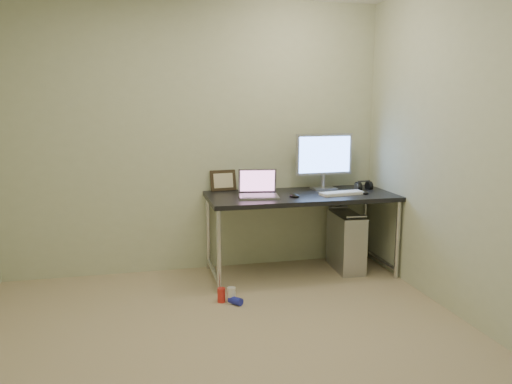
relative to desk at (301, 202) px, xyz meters
name	(u,v)px	position (x,y,z in m)	size (l,w,h in m)	color
floor	(231,355)	(-0.90, -1.38, -0.68)	(3.50, 3.50, 0.00)	tan
wall_back	(196,138)	(-0.90, 0.37, 0.57)	(3.50, 0.02, 2.50)	beige
wall_right	(489,151)	(0.85, -1.38, 0.57)	(0.02, 3.50, 2.50)	beige
desk	(301,202)	(0.00, 0.00, 0.00)	(1.70, 0.74, 0.75)	black
tower_computer	(346,241)	(0.47, 0.02, -0.41)	(0.25, 0.53, 0.57)	#AEAFB3
cable_a	(330,221)	(0.42, 0.32, -0.28)	(0.01, 0.01, 0.70)	black
cable_b	(339,223)	(0.51, 0.30, -0.30)	(0.01, 0.01, 0.72)	black
can_red	(221,295)	(-0.82, -0.52, -0.62)	(0.06, 0.06, 0.12)	red
can_white	(231,295)	(-0.75, -0.55, -0.61)	(0.07, 0.07, 0.13)	white
can_blue	(236,301)	(-0.72, -0.59, -0.65)	(0.06, 0.06, 0.11)	#2026A9
laptop	(258,190)	(-0.40, -0.02, 0.13)	(0.38, 0.33, 0.24)	#AEAEB5
monitor	(324,157)	(0.30, 0.21, 0.38)	(0.57, 0.18, 0.53)	#AEAEB5
keyboard	(342,193)	(0.36, -0.11, 0.09)	(0.40, 0.13, 0.02)	white
mouse_right	(365,192)	(0.58, -0.12, 0.09)	(0.07, 0.11, 0.04)	black
mouse_left	(294,195)	(-0.10, -0.13, 0.09)	(0.07, 0.11, 0.04)	black
headphones	(364,186)	(0.67, 0.11, 0.10)	(0.16, 0.10, 0.11)	black
picture_frame	(223,180)	(-0.66, 0.35, 0.17)	(0.24, 0.03, 0.20)	black
webcam	(245,181)	(-0.46, 0.30, 0.17)	(0.05, 0.04, 0.13)	silver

